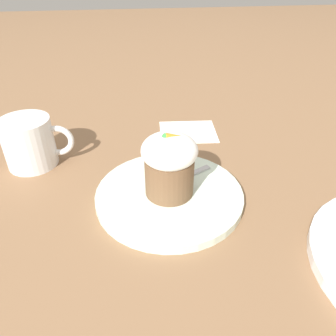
{
  "coord_description": "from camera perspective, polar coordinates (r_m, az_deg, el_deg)",
  "views": [
    {
      "loc": [
        -0.06,
        -0.41,
        0.34
      ],
      "look_at": [
        -0.0,
        -0.0,
        0.06
      ],
      "focal_mm": 35.0,
      "sensor_mm": 36.0,
      "label": 1
    }
  ],
  "objects": [
    {
      "name": "carrot_cake",
      "position": [
        0.49,
        0.0,
        0.57
      ],
      "size": [
        0.09,
        0.09,
        0.11
      ],
      "color": "brown",
      "rests_on": "dessert_plate"
    },
    {
      "name": "ground_plane",
      "position": [
        0.54,
        0.23,
        -5.35
      ],
      "size": [
        4.0,
        4.0,
        0.0
      ],
      "primitive_type": "plane",
      "color": "#846042"
    },
    {
      "name": "dessert_plate",
      "position": [
        0.53,
        0.23,
        -4.76
      ],
      "size": [
        0.24,
        0.24,
        0.01
      ],
      "color": "silver",
      "rests_on": "ground_plane"
    },
    {
      "name": "paper_napkin",
      "position": [
        0.73,
        3.5,
        6.36
      ],
      "size": [
        0.13,
        0.11,
        0.0
      ],
      "color": "white",
      "rests_on": "ground_plane"
    },
    {
      "name": "coffee_cup",
      "position": [
        0.65,
        -22.87,
        4.12
      ],
      "size": [
        0.13,
        0.09,
        0.09
      ],
      "color": "white",
      "rests_on": "ground_plane"
    },
    {
      "name": "spoon",
      "position": [
        0.55,
        1.12,
        -2.28
      ],
      "size": [
        0.11,
        0.07,
        0.01
      ],
      "color": "#B7B7BC",
      "rests_on": "dessert_plate"
    }
  ]
}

